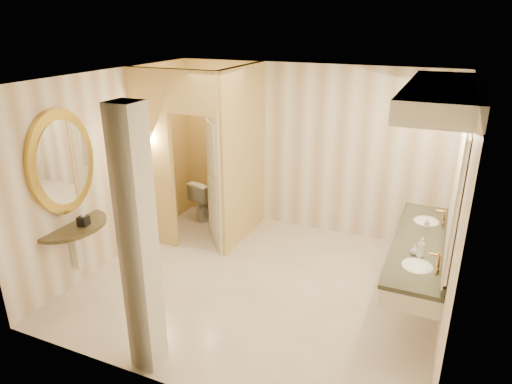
# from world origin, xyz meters

# --- Properties ---
(floor) EXTENTS (4.50, 4.50, 0.00)m
(floor) POSITION_xyz_m (0.00, 0.00, 0.00)
(floor) COLOR white
(floor) RESTS_ON ground
(ceiling) EXTENTS (4.50, 4.50, 0.00)m
(ceiling) POSITION_xyz_m (0.00, 0.00, 2.70)
(ceiling) COLOR silver
(ceiling) RESTS_ON wall_back
(wall_back) EXTENTS (4.50, 0.02, 2.70)m
(wall_back) POSITION_xyz_m (0.00, 2.00, 1.35)
(wall_back) COLOR white
(wall_back) RESTS_ON floor
(wall_front) EXTENTS (4.50, 0.02, 2.70)m
(wall_front) POSITION_xyz_m (0.00, -2.00, 1.35)
(wall_front) COLOR white
(wall_front) RESTS_ON floor
(wall_left) EXTENTS (0.02, 4.00, 2.70)m
(wall_left) POSITION_xyz_m (-2.25, 0.00, 1.35)
(wall_left) COLOR white
(wall_left) RESTS_ON floor
(wall_right) EXTENTS (0.02, 4.00, 2.70)m
(wall_right) POSITION_xyz_m (2.25, 0.00, 1.35)
(wall_right) COLOR white
(wall_right) RESTS_ON floor
(toilet_closet) EXTENTS (1.50, 1.55, 2.70)m
(toilet_closet) POSITION_xyz_m (-1.14, 0.96, 1.39)
(toilet_closet) COLOR #EED87C
(toilet_closet) RESTS_ON floor
(wall_sconce) EXTENTS (0.14, 0.14, 0.42)m
(wall_sconce) POSITION_xyz_m (-1.93, 0.43, 1.73)
(wall_sconce) COLOR #B6793A
(wall_sconce) RESTS_ON toilet_closet
(vanity) EXTENTS (0.75, 2.50, 2.09)m
(vanity) POSITION_xyz_m (1.98, 0.36, 1.63)
(vanity) COLOR beige
(vanity) RESTS_ON floor
(console_shelf) EXTENTS (1.01, 1.01, 1.95)m
(console_shelf) POSITION_xyz_m (-2.21, -0.93, 1.34)
(console_shelf) COLOR black
(console_shelf) RESTS_ON floor
(pillar) EXTENTS (0.27, 0.27, 2.70)m
(pillar) POSITION_xyz_m (-0.45, -1.80, 1.35)
(pillar) COLOR beige
(pillar) RESTS_ON floor
(tissue_box) EXTENTS (0.14, 0.14, 0.12)m
(tissue_box) POSITION_xyz_m (-2.03, -0.90, 0.94)
(tissue_box) COLOR black
(tissue_box) RESTS_ON console_shelf
(toilet) EXTENTS (0.59, 0.78, 0.70)m
(toilet) POSITION_xyz_m (-1.67, 1.68, 0.35)
(toilet) COLOR white
(toilet) RESTS_ON floor
(soap_bottle_a) EXTENTS (0.06, 0.06, 0.12)m
(soap_bottle_a) POSITION_xyz_m (1.96, 0.79, 0.94)
(soap_bottle_a) COLOR beige
(soap_bottle_a) RESTS_ON vanity
(soap_bottle_b) EXTENTS (0.10, 0.10, 0.11)m
(soap_bottle_b) POSITION_xyz_m (1.89, -0.01, 0.93)
(soap_bottle_b) COLOR silver
(soap_bottle_b) RESTS_ON vanity
(soap_bottle_c) EXTENTS (0.10, 0.10, 0.23)m
(soap_bottle_c) POSITION_xyz_m (1.96, -0.05, 0.99)
(soap_bottle_c) COLOR #C6B28C
(soap_bottle_c) RESTS_ON vanity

